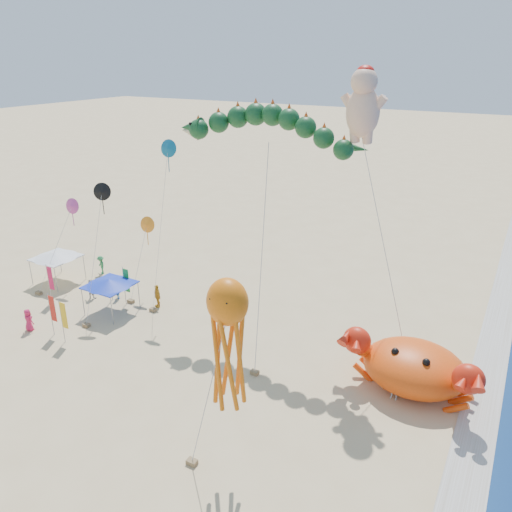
# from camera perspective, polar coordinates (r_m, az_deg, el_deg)

# --- Properties ---
(ground) EXTENTS (320.00, 320.00, 0.00)m
(ground) POSITION_cam_1_polar(r_m,az_deg,el_deg) (31.80, 1.43, -12.80)
(ground) COLOR #D1B784
(ground) RESTS_ON ground
(foam_strip) EXTENTS (320.00, 320.00, 0.00)m
(foam_strip) POSITION_cam_1_polar(r_m,az_deg,el_deg) (29.45, 23.76, -18.27)
(foam_strip) COLOR silver
(foam_strip) RESTS_ON ground
(crab_inflatable) EXTENTS (7.96, 5.58, 3.49)m
(crab_inflatable) POSITION_cam_1_polar(r_m,az_deg,el_deg) (30.67, 17.60, -11.96)
(crab_inflatable) COLOR #F14A0C
(crab_inflatable) RESTS_ON ground
(dragon_kite) EXTENTS (12.61, 8.86, 14.78)m
(dragon_kite) POSITION_cam_1_polar(r_m,az_deg,el_deg) (33.32, 1.19, 13.83)
(dragon_kite) COLOR #113E1C
(dragon_kite) RESTS_ON ground
(cherub_kite) EXTENTS (5.64, 1.89, 17.63)m
(cherub_kite) POSITION_cam_1_polar(r_m,az_deg,el_deg) (30.46, 12.18, 16.65)
(cherub_kite) COLOR #FFC49B
(cherub_kite) RESTS_ON ground
(octopus_kite) EXTENTS (2.83, 1.86, 9.77)m
(octopus_kite) POSITION_cam_1_polar(r_m,az_deg,el_deg) (21.35, -3.22, -8.90)
(octopus_kite) COLOR orange
(octopus_kite) RESTS_ON ground
(canopy_blue) EXTENTS (3.43, 3.43, 2.71)m
(canopy_blue) POSITION_cam_1_polar(r_m,az_deg,el_deg) (38.65, -16.41, -2.91)
(canopy_blue) COLOR gray
(canopy_blue) RESTS_ON ground
(canopy_white) EXTENTS (3.61, 3.61, 2.71)m
(canopy_white) POSITION_cam_1_polar(r_m,az_deg,el_deg) (45.30, -21.92, 0.08)
(canopy_white) COLOR gray
(canopy_white) RESTS_ON ground
(feather_flags) EXTENTS (6.18, 6.25, 3.20)m
(feather_flags) POSITION_cam_1_polar(r_m,az_deg,el_deg) (38.41, -20.10, -4.27)
(feather_flags) COLOR gray
(feather_flags) RESTS_ON ground
(beachgoers) EXTENTS (28.28, 10.52, 1.85)m
(beachgoers) POSITION_cam_1_polar(r_m,az_deg,el_deg) (40.38, -15.22, -4.19)
(beachgoers) COLOR #D22150
(beachgoers) RESTS_ON ground
(small_kites) EXTENTS (10.61, 6.75, 12.55)m
(small_kites) POSITION_cam_1_polar(r_m,az_deg,el_deg) (39.62, -15.32, 5.55)
(small_kites) COLOR #0B5C83
(small_kites) RESTS_ON ground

